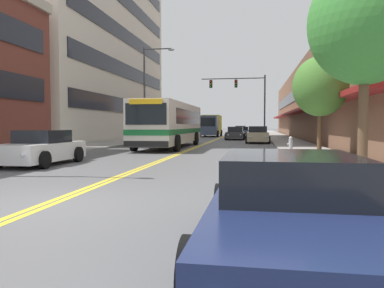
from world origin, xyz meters
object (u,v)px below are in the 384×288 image
at_px(city_bus, 171,123).
at_px(car_slate_blue_moving_third, 243,131).
at_px(car_beige_parked_right_mid, 258,135).
at_px(traffic_signal_mast, 244,93).
at_px(car_champagne_parked_left_mid, 173,133).
at_px(car_dark_grey_moving_lead, 235,134).
at_px(car_charcoal_moving_second, 241,130).
at_px(box_truck, 211,125).
at_px(street_lamp_left_far, 149,86).
at_px(street_tree_right_mid, 320,87).
at_px(car_navy_parked_right_foreground, 291,210).
at_px(fire_hydrant, 291,144).
at_px(car_white_parked_left_near, 41,149).
at_px(street_tree_right_near, 365,23).

distance_m(city_bus, car_slate_blue_moving_third, 28.87).
xyz_separation_m(car_beige_parked_right_mid, traffic_signal_mast, (-1.57, 11.97, 4.65)).
relative_size(car_champagne_parked_left_mid, car_beige_parked_right_mid, 0.90).
relative_size(car_dark_grey_moving_lead, car_charcoal_moving_second, 1.03).
bearing_deg(car_dark_grey_moving_lead, box_truck, 109.91).
relative_size(car_champagne_parked_left_mid, car_slate_blue_moving_third, 0.91).
distance_m(city_bus, car_dark_grey_moving_lead, 14.88).
relative_size(car_champagne_parked_left_mid, street_lamp_left_far, 0.51).
xyz_separation_m(street_lamp_left_far, street_tree_right_mid, (11.96, -12.68, -1.51)).
bearing_deg(car_navy_parked_right_foreground, car_beige_parked_right_mid, 90.26).
bearing_deg(fire_hydrant, car_slate_blue_moving_third, 96.03).
bearing_deg(street_tree_right_mid, car_navy_parked_right_foreground, -100.63).
bearing_deg(car_navy_parked_right_foreground, car_white_parked_left_near, 133.99).
height_order(car_navy_parked_right_foreground, car_beige_parked_right_mid, car_beige_parked_right_mid).
xyz_separation_m(box_truck, street_tree_right_near, (8.42, -40.71, 2.49)).
distance_m(city_bus, car_beige_parked_right_mid, 9.68).
relative_size(traffic_signal_mast, street_tree_right_near, 1.40).
distance_m(car_charcoal_moving_second, street_tree_right_near, 53.45).
relative_size(car_white_parked_left_near, street_tree_right_mid, 0.92).
height_order(car_champagne_parked_left_mid, street_tree_right_mid, street_tree_right_mid).
bearing_deg(fire_hydrant, car_charcoal_moving_second, 95.69).
bearing_deg(car_slate_blue_moving_third, car_beige_parked_right_mid, -84.89).
xyz_separation_m(street_tree_right_near, street_tree_right_mid, (0.42, 8.70, -0.65)).
distance_m(car_champagne_parked_left_mid, car_navy_parked_right_foreground, 34.87).
relative_size(car_dark_grey_moving_lead, fire_hydrant, 5.42).
xyz_separation_m(city_bus, traffic_signal_mast, (4.49, 19.44, 3.61)).
xyz_separation_m(city_bus, car_white_parked_left_near, (-2.50, -12.02, -1.07)).
bearing_deg(car_beige_parked_right_mid, car_champagne_parked_left_mid, 148.83).
distance_m(car_white_parked_left_near, street_tree_right_mid, 12.63).
bearing_deg(fire_hydrant, box_truck, 104.58).
height_order(traffic_signal_mast, street_lamp_left_far, street_lamp_left_far).
bearing_deg(car_beige_parked_right_mid, street_tree_right_near, -84.30).
bearing_deg(car_white_parked_left_near, street_lamp_left_far, 92.13).
distance_m(car_dark_grey_moving_lead, car_slate_blue_moving_third, 14.21).
bearing_deg(car_navy_parked_right_foreground, box_truck, 97.72).
relative_size(car_beige_parked_right_mid, street_lamp_left_far, 0.57).
relative_size(city_bus, car_charcoal_moving_second, 2.75).
height_order(car_champagne_parked_left_mid, car_charcoal_moving_second, car_champagne_parked_left_mid).
xyz_separation_m(car_beige_parked_right_mid, street_tree_right_mid, (2.74, -14.56, 2.69)).
relative_size(car_white_parked_left_near, car_beige_parked_right_mid, 0.92).
distance_m(car_beige_parked_right_mid, car_charcoal_moving_second, 29.96).
xyz_separation_m(car_champagne_parked_left_mid, car_slate_blue_moving_third, (6.79, 15.83, -0.06)).
bearing_deg(box_truck, car_white_parked_left_near, -93.83).
distance_m(car_charcoal_moving_second, fire_hydrant, 42.34).
relative_size(car_navy_parked_right_foreground, street_tree_right_mid, 1.00).
relative_size(city_bus, street_tree_right_near, 2.20).
height_order(car_champagne_parked_left_mid, car_slate_blue_moving_third, car_champagne_parked_left_mid).
distance_m(car_beige_parked_right_mid, box_truck, 18.50).
distance_m(city_bus, street_tree_right_mid, 11.43).
height_order(city_bus, car_white_parked_left_near, city_bus).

